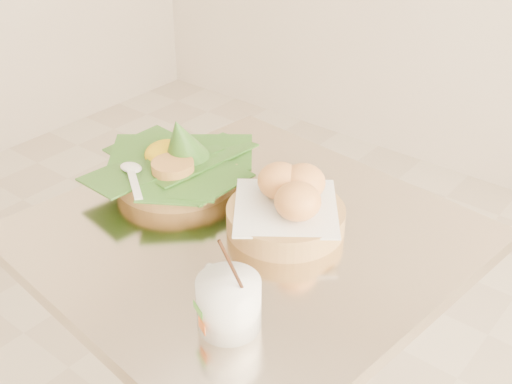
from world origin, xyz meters
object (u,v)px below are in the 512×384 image
Objects in this scene: cafe_table at (248,323)px; coffee_mug at (228,301)px; rice_basket at (176,163)px; bread_basket at (288,206)px.

cafe_table is 4.73× the size of coffee_mug.
cafe_table is 0.36m from coffee_mug.
bread_basket is at bearing 2.09° from rice_basket.
coffee_mug reaches higher than bread_basket.
coffee_mug reaches higher than cafe_table.
coffee_mug is (0.13, -0.20, 0.26)m from cafe_table.
rice_basket is 0.43m from coffee_mug.
cafe_table is at bearing -11.83° from rice_basket.
rice_basket is at bearing 168.17° from cafe_table.
coffee_mug is (0.36, -0.25, 0.00)m from rice_basket.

